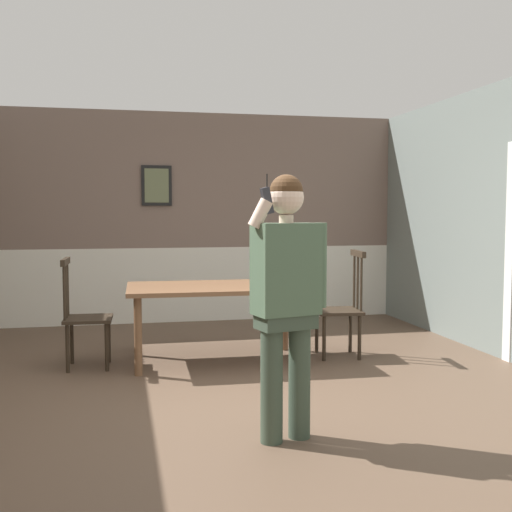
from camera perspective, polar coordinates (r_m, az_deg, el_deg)
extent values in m
plane|color=brown|center=(4.89, -1.44, -13.09)|extent=(7.93, 7.93, 0.00)
cube|color=#756056|center=(8.25, -6.18, 6.83)|extent=(5.63, 0.12, 1.74)
cube|color=silver|center=(8.31, -6.12, -2.55)|extent=(5.63, 0.14, 0.97)
cube|color=silver|center=(8.23, -6.12, 0.78)|extent=(5.63, 0.05, 0.06)
cube|color=black|center=(8.14, -9.03, 6.34)|extent=(0.38, 0.03, 0.51)
cube|color=#68704F|center=(8.12, -9.02, 6.35)|extent=(0.30, 0.01, 0.43)
cube|color=white|center=(6.46, 22.19, 0.29)|extent=(0.06, 0.12, 2.10)
cube|color=brown|center=(5.99, -3.52, -2.87)|extent=(1.73, 1.01, 0.04)
cylinder|color=brown|center=(5.63, -10.68, -7.19)|extent=(0.07, 0.07, 0.70)
cylinder|color=brown|center=(5.82, 4.36, -6.76)|extent=(0.07, 0.07, 0.70)
cylinder|color=brown|center=(6.38, -10.66, -5.86)|extent=(0.07, 0.07, 0.70)
cylinder|color=brown|center=(6.55, 2.64, -5.53)|extent=(0.07, 0.07, 0.70)
cube|color=#2D2319|center=(6.01, -15.00, -5.55)|extent=(0.44, 0.44, 0.03)
cube|color=#2D2319|center=(5.96, -16.95, -0.49)|extent=(0.06, 0.43, 0.06)
cylinder|color=#2D2319|center=(6.11, -16.76, -2.68)|extent=(0.02, 0.02, 0.55)
cylinder|color=#2D2319|center=(5.99, -16.90, -2.82)|extent=(0.02, 0.02, 0.55)
cylinder|color=#2D2319|center=(5.86, -17.04, -2.97)|extent=(0.02, 0.02, 0.55)
cylinder|color=#2D2319|center=(6.21, -13.24, -7.40)|extent=(0.04, 0.04, 0.44)
cylinder|color=#2D2319|center=(5.87, -13.42, -8.07)|extent=(0.04, 0.04, 0.44)
cylinder|color=#2D2319|center=(6.23, -16.40, -7.41)|extent=(0.04, 0.04, 0.44)
cylinder|color=#2D2319|center=(5.90, -16.76, -8.07)|extent=(0.04, 0.04, 0.44)
cube|color=#2D2319|center=(6.29, 7.45, -4.98)|extent=(0.48, 0.48, 0.03)
cube|color=#2D2319|center=(6.28, 9.26, 0.22)|extent=(0.09, 0.44, 0.06)
cylinder|color=#2D2319|center=(6.17, 9.56, -2.30)|extent=(0.02, 0.02, 0.58)
cylinder|color=#2D2319|center=(6.30, 9.23, -2.17)|extent=(0.02, 0.02, 0.58)
cylinder|color=#2D2319|center=(6.42, 8.92, -2.04)|extent=(0.02, 0.02, 0.58)
cylinder|color=#2D2319|center=(6.13, 6.21, -7.45)|extent=(0.04, 0.04, 0.44)
cylinder|color=#2D2319|center=(6.46, 5.54, -6.84)|extent=(0.04, 0.04, 0.44)
cylinder|color=#2D2319|center=(6.21, 9.39, -7.33)|extent=(0.04, 0.04, 0.44)
cylinder|color=#2D2319|center=(6.54, 8.57, -6.74)|extent=(0.04, 0.04, 0.44)
cylinder|color=#3A493A|center=(4.06, 3.97, -10.79)|extent=(0.14, 0.14, 0.80)
cylinder|color=#3A493A|center=(3.97, 1.43, -11.14)|extent=(0.14, 0.14, 0.80)
cube|color=#3A493A|center=(3.94, 2.73, -5.74)|extent=(0.40, 0.28, 0.12)
cube|color=#4C664C|center=(3.90, 2.75, -1.18)|extent=(0.44, 0.31, 0.57)
cylinder|color=#4C664C|center=(4.02, 5.81, -0.83)|extent=(0.09, 0.09, 0.54)
cylinder|color=beige|center=(3.78, 0.41, 3.87)|extent=(0.16, 0.10, 0.19)
cylinder|color=beige|center=(3.88, 2.76, 3.38)|extent=(0.09, 0.09, 0.05)
sphere|color=beige|center=(3.88, 2.77, 5.35)|extent=(0.22, 0.22, 0.22)
sphere|color=#472D19|center=(3.88, 2.77, 5.91)|extent=(0.21, 0.21, 0.21)
cube|color=#2D2D33|center=(3.78, 1.00, 5.06)|extent=(0.09, 0.05, 0.17)
cylinder|color=black|center=(3.79, 1.01, 6.87)|extent=(0.01, 0.01, 0.08)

